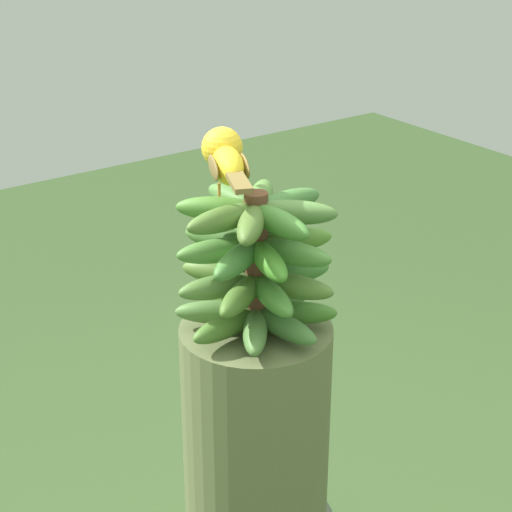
# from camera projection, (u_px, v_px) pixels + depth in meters

# --- Properties ---
(banana_bunch) EXTENTS (0.27, 0.27, 0.24)m
(banana_bunch) POSITION_uv_depth(u_px,v_px,m) (256.00, 263.00, 1.42)
(banana_bunch) COLOR brown
(banana_bunch) RESTS_ON banana_tree
(perched_bird) EXTENTS (0.22, 0.11, 0.09)m
(perched_bird) POSITION_uv_depth(u_px,v_px,m) (225.00, 157.00, 1.35)
(perched_bird) COLOR #C68933
(perched_bird) RESTS_ON banana_bunch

